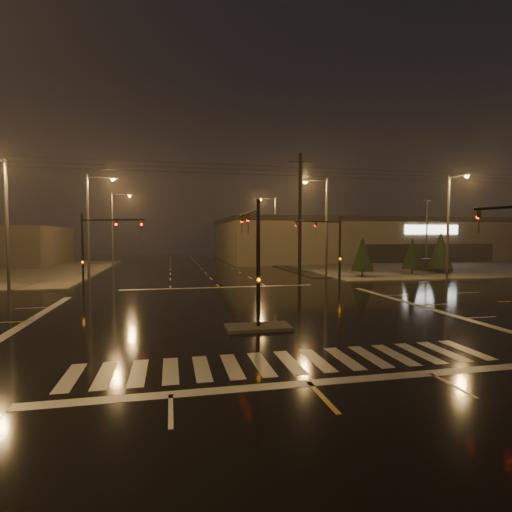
# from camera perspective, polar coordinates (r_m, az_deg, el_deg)

# --- Properties ---
(ground) EXTENTS (140.00, 140.00, 0.00)m
(ground) POSITION_cam_1_polar(r_m,az_deg,el_deg) (22.70, -1.88, -8.07)
(ground) COLOR black
(ground) RESTS_ON ground
(sidewalk_ne) EXTENTS (36.00, 36.00, 0.12)m
(sidewalk_ne) POSITION_cam_1_polar(r_m,az_deg,el_deg) (62.20, 20.99, -1.16)
(sidewalk_ne) COLOR #4E4A45
(sidewalk_ne) RESTS_ON ground
(median_island) EXTENTS (3.00, 1.60, 0.15)m
(median_island) POSITION_cam_1_polar(r_m,az_deg,el_deg) (18.85, 0.32, -10.13)
(median_island) COLOR #4E4A45
(median_island) RESTS_ON ground
(crosswalk) EXTENTS (15.00, 2.60, 0.01)m
(crosswalk) POSITION_cam_1_polar(r_m,az_deg,el_deg) (14.21, 4.83, -14.85)
(crosswalk) COLOR beige
(crosswalk) RESTS_ON ground
(stop_bar_near) EXTENTS (16.00, 0.50, 0.01)m
(stop_bar_near) POSITION_cam_1_polar(r_m,az_deg,el_deg) (12.41, 7.66, -17.56)
(stop_bar_near) COLOR beige
(stop_bar_near) RESTS_ON ground
(stop_bar_far) EXTENTS (16.00, 0.50, 0.01)m
(stop_bar_far) POSITION_cam_1_polar(r_m,az_deg,el_deg) (33.45, -5.25, -4.49)
(stop_bar_far) COLOR beige
(stop_bar_far) RESTS_ON ground
(parking_lot) EXTENTS (50.00, 24.00, 0.08)m
(parking_lot) POSITION_cam_1_polar(r_m,az_deg,el_deg) (63.48, 25.76, -1.20)
(parking_lot) COLOR black
(parking_lot) RESTS_ON ground
(retail_building) EXTENTS (60.20, 28.30, 7.20)m
(retail_building) POSITION_cam_1_polar(r_m,az_deg,el_deg) (78.30, 17.71, 2.48)
(retail_building) COLOR brown
(retail_building) RESTS_ON ground
(signal_mast_median) EXTENTS (0.25, 4.59, 6.00)m
(signal_mast_median) POSITION_cam_1_polar(r_m,az_deg,el_deg) (19.28, -0.27, 1.20)
(signal_mast_median) COLOR black
(signal_mast_median) RESTS_ON ground
(signal_mast_ne) EXTENTS (4.84, 1.86, 6.00)m
(signal_mast_ne) POSITION_cam_1_polar(r_m,az_deg,el_deg) (34.78, 10.63, 2.02)
(signal_mast_ne) COLOR black
(signal_mast_ne) RESTS_ON ground
(signal_mast_nw) EXTENTS (4.84, 1.86, 6.00)m
(signal_mast_nw) POSITION_cam_1_polar(r_m,az_deg,el_deg) (32.54, -21.95, 1.79)
(signal_mast_nw) COLOR black
(signal_mast_nw) RESTS_ON ground
(streetlight_1) EXTENTS (2.77, 0.32, 10.00)m
(streetlight_1) POSITION_cam_1_polar(r_m,az_deg,el_deg) (40.60, -22.47, 4.81)
(streetlight_1) COLOR #38383A
(streetlight_1) RESTS_ON ground
(streetlight_2) EXTENTS (2.77, 0.32, 10.00)m
(streetlight_2) POSITION_cam_1_polar(r_m,az_deg,el_deg) (56.41, -19.56, 4.30)
(streetlight_2) COLOR #38383A
(streetlight_2) RESTS_ON ground
(streetlight_3) EXTENTS (2.77, 0.32, 10.00)m
(streetlight_3) POSITION_cam_1_polar(r_m,az_deg,el_deg) (40.87, 9.66, 4.98)
(streetlight_3) COLOR #38383A
(streetlight_3) RESTS_ON ground
(streetlight_4) EXTENTS (2.77, 0.32, 10.00)m
(streetlight_4) POSITION_cam_1_polar(r_m,az_deg,el_deg) (59.89, 2.51, 4.38)
(streetlight_4) COLOR #38383A
(streetlight_4) RESTS_ON ground
(streetlight_5) EXTENTS (0.32, 2.77, 10.00)m
(streetlight_5) POSITION_cam_1_polar(r_m,az_deg,el_deg) (35.26, -32.22, 4.89)
(streetlight_5) COLOR #38383A
(streetlight_5) RESTS_ON ground
(streetlight_6) EXTENTS (0.32, 2.77, 10.00)m
(streetlight_6) POSITION_cam_1_polar(r_m,az_deg,el_deg) (42.10, 26.03, 4.66)
(streetlight_6) COLOR #38383A
(streetlight_6) RESTS_ON ground
(utility_pole_1) EXTENTS (2.20, 0.32, 12.00)m
(utility_pole_1) POSITION_cam_1_polar(r_m,az_deg,el_deg) (37.91, 6.29, 5.66)
(utility_pole_1) COLOR black
(utility_pole_1) RESTS_ON ground
(conifer_0) EXTENTS (2.27, 2.27, 4.24)m
(conifer_0) POSITION_cam_1_polar(r_m,az_deg,el_deg) (42.28, 14.98, 0.34)
(conifer_0) COLOR black
(conifer_0) RESTS_ON ground
(conifer_1) EXTENTS (2.14, 2.14, 4.05)m
(conifer_1) POSITION_cam_1_polar(r_m,az_deg,el_deg) (46.67, 21.41, 0.35)
(conifer_1) COLOR black
(conifer_1) RESTS_ON ground
(conifer_2) EXTENTS (2.59, 2.59, 4.74)m
(conifer_2) POSITION_cam_1_polar(r_m,az_deg,el_deg) (48.88, 24.86, 0.80)
(conifer_2) COLOR black
(conifer_2) RESTS_ON ground
(car_parked) EXTENTS (3.34, 5.35, 1.70)m
(car_parked) POSITION_cam_1_polar(r_m,az_deg,el_deg) (51.84, 23.68, -1.13)
(car_parked) COLOR black
(car_parked) RESTS_ON ground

